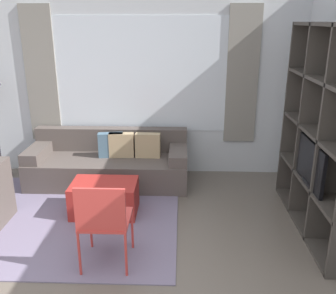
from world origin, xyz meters
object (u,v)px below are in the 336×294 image
at_px(shelving_unit, 329,135).
at_px(ottoman, 105,198).
at_px(couch_main, 110,164).
at_px(folding_chair, 104,218).

bearing_deg(shelving_unit, ottoman, 175.21).
distance_m(shelving_unit, couch_main, 2.88).
xyz_separation_m(couch_main, folding_chair, (0.31, -1.94, 0.24)).
bearing_deg(shelving_unit, couch_main, 156.01).
height_order(couch_main, folding_chair, folding_chair).
height_order(shelving_unit, couch_main, shelving_unit).
xyz_separation_m(ottoman, folding_chair, (0.21, -1.02, 0.32)).
distance_m(ottoman, folding_chair, 1.09).
xyz_separation_m(shelving_unit, folding_chair, (-2.21, -0.82, -0.55)).
bearing_deg(couch_main, shelving_unit, -23.99).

